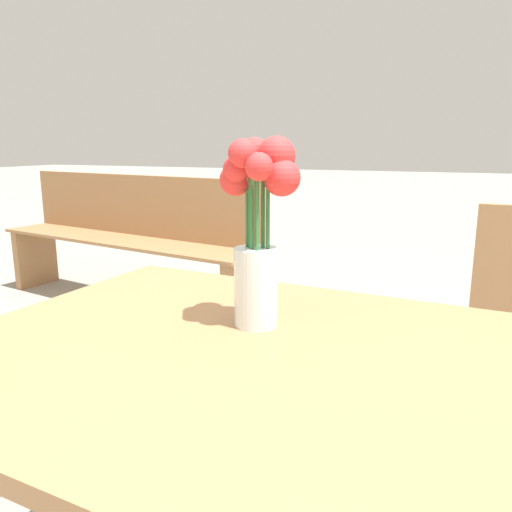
{
  "coord_description": "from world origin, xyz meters",
  "views": [
    {
      "loc": [
        0.37,
        -0.72,
        1.04
      ],
      "look_at": [
        0.02,
        0.11,
        0.84
      ],
      "focal_mm": 35.0,
      "sensor_mm": 36.0,
      "label": 1
    }
  ],
  "objects": [
    {
      "name": "bench_far",
      "position": [
        -1.66,
        1.94,
        0.48
      ],
      "size": [
        2.02,
        0.67,
        0.85
      ],
      "color": "#9E7047",
      "rests_on": "ground_plane"
    },
    {
      "name": "table_front",
      "position": [
        0.0,
        0.0,
        0.61
      ],
      "size": [
        1.0,
        0.87,
        0.71
      ],
      "color": "#9E7047",
      "rests_on": "ground_plane"
    },
    {
      "name": "flower_vase",
      "position": [
        0.02,
        0.11,
        0.89
      ],
      "size": [
        0.15,
        0.13,
        0.35
      ],
      "color": "silver",
      "rests_on": "table_front"
    }
  ]
}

